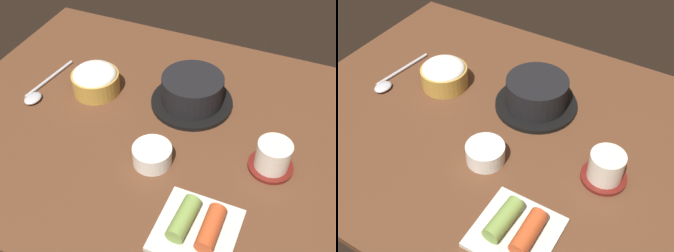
# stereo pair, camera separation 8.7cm
# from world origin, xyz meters

# --- Properties ---
(dining_table) EXTENTS (1.00, 0.76, 0.02)m
(dining_table) POSITION_xyz_m (0.00, 0.00, 0.01)
(dining_table) COLOR #56331E
(dining_table) RESTS_ON ground
(stone_pot) EXTENTS (0.19, 0.19, 0.07)m
(stone_pot) POSITION_xyz_m (0.03, 0.10, 0.06)
(stone_pot) COLOR black
(stone_pot) RESTS_ON dining_table
(rice_bowl) EXTENTS (0.11, 0.11, 0.07)m
(rice_bowl) POSITION_xyz_m (-0.20, 0.06, 0.05)
(rice_bowl) COLOR #B78C38
(rice_bowl) RESTS_ON dining_table
(tea_cup_with_saucer) EXTENTS (0.09, 0.09, 0.07)m
(tea_cup_with_saucer) POSITION_xyz_m (0.24, -0.02, 0.05)
(tea_cup_with_saucer) COLOR maroon
(tea_cup_with_saucer) RESTS_ON dining_table
(banchan_cup_center) EXTENTS (0.08, 0.08, 0.04)m
(banchan_cup_center) POSITION_xyz_m (0.02, -0.10, 0.04)
(banchan_cup_center) COLOR white
(banchan_cup_center) RESTS_ON dining_table
(kimchi_plate) EXTENTS (0.14, 0.14, 0.04)m
(kimchi_plate) POSITION_xyz_m (0.16, -0.22, 0.04)
(kimchi_plate) COLOR silver
(kimchi_plate) RESTS_ON dining_table
(spoon) EXTENTS (0.04, 0.19, 0.01)m
(spoon) POSITION_xyz_m (-0.32, -0.01, 0.03)
(spoon) COLOR #B7B7BC
(spoon) RESTS_ON dining_table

